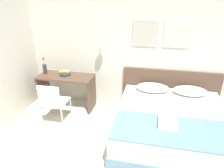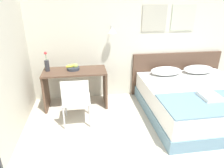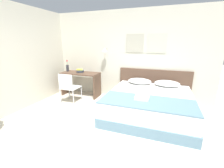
# 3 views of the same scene
# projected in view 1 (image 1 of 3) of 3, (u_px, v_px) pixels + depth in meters

# --- Properties ---
(wall_back) EXTENTS (5.26, 0.31, 2.65)m
(wall_back) POSITION_uv_depth(u_px,v_px,m) (128.00, 50.00, 4.33)
(wall_back) COLOR beige
(wall_back) RESTS_ON ground_plane
(bed) EXTENTS (1.95, 2.00, 0.56)m
(bed) POSITION_uv_depth(u_px,v_px,m) (171.00, 125.00, 3.60)
(bed) COLOR #66899E
(bed) RESTS_ON ground_plane
(headboard) EXTENTS (2.07, 0.06, 0.95)m
(headboard) POSITION_uv_depth(u_px,v_px,m) (169.00, 91.00, 4.44)
(headboard) COLOR brown
(headboard) RESTS_ON ground_plane
(pillow_left) EXTENTS (0.67, 0.40, 0.17)m
(pillow_left) POSITION_uv_depth(u_px,v_px,m) (153.00, 88.00, 4.19)
(pillow_left) COLOR white
(pillow_left) RESTS_ON bed
(pillow_right) EXTENTS (0.67, 0.40, 0.17)m
(pillow_right) POSITION_uv_depth(u_px,v_px,m) (190.00, 91.00, 4.05)
(pillow_right) COLOR white
(pillow_right) RESTS_ON bed
(throw_blanket) EXTENTS (1.89, 0.80, 0.02)m
(throw_blanket) POSITION_uv_depth(u_px,v_px,m) (175.00, 131.00, 2.96)
(throw_blanket) COLOR #66899E
(throw_blanket) RESTS_ON bed
(folded_towel_near_foot) EXTENTS (0.29, 0.35, 0.06)m
(folded_towel_near_foot) POSITION_uv_depth(u_px,v_px,m) (167.00, 122.00, 3.09)
(folded_towel_near_foot) COLOR white
(folded_towel_near_foot) RESTS_ON throw_blanket
(desk) EXTENTS (1.23, 0.57, 0.77)m
(desk) POSITION_uv_depth(u_px,v_px,m) (66.00, 85.00, 4.54)
(desk) COLOR brown
(desk) RESTS_ON ground_plane
(desk_chair) EXTENTS (0.48, 0.48, 0.88)m
(desk_chair) POSITION_uv_depth(u_px,v_px,m) (53.00, 101.00, 3.91)
(desk_chair) COLOR white
(desk_chair) RESTS_ON ground_plane
(fruit_bowl) EXTENTS (0.27, 0.24, 0.13)m
(fruit_bowl) POSITION_uv_depth(u_px,v_px,m) (65.00, 73.00, 4.47)
(fruit_bowl) COLOR #333842
(fruit_bowl) RESTS_ON desk
(flower_vase) EXTENTS (0.09, 0.09, 0.38)m
(flower_vase) POSITION_uv_depth(u_px,v_px,m) (45.00, 68.00, 4.54)
(flower_vase) COLOR #333338
(flower_vase) RESTS_ON desk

